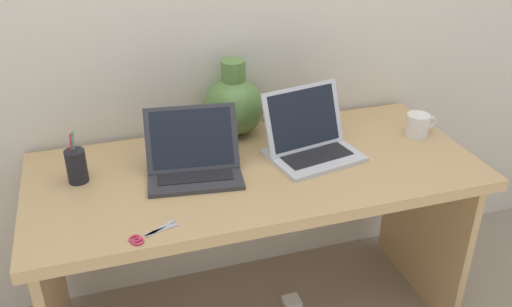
{
  "coord_description": "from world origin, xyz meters",
  "views": [
    {
      "loc": [
        -0.49,
        -1.55,
        1.64
      ],
      "look_at": [
        0.0,
        0.0,
        0.76
      ],
      "focal_mm": 38.57,
      "sensor_mm": 36.0,
      "label": 1
    }
  ],
  "objects_px": {
    "laptop_left": "(193,158)",
    "pen_cup": "(76,166)",
    "laptop_right": "(309,138)",
    "green_vase": "(234,104)",
    "scissors": "(146,236)",
    "power_brick": "(292,302)",
    "coffee_mug": "(418,125)"
  },
  "relations": [
    {
      "from": "laptop_left",
      "to": "scissors",
      "type": "distance_m",
      "value": 0.37
    },
    {
      "from": "laptop_right",
      "to": "green_vase",
      "type": "height_order",
      "value": "green_vase"
    },
    {
      "from": "laptop_left",
      "to": "pen_cup",
      "type": "bearing_deg",
      "value": 171.12
    },
    {
      "from": "pen_cup",
      "to": "power_brick",
      "type": "bearing_deg",
      "value": -3.38
    },
    {
      "from": "laptop_left",
      "to": "power_brick",
      "type": "xyz_separation_m",
      "value": [
        0.38,
        0.01,
        -0.75
      ]
    },
    {
      "from": "power_brick",
      "to": "green_vase",
      "type": "bearing_deg",
      "value": 125.23
    },
    {
      "from": "laptop_left",
      "to": "green_vase",
      "type": "xyz_separation_m",
      "value": [
        0.21,
        0.25,
        0.06
      ]
    },
    {
      "from": "green_vase",
      "to": "coffee_mug",
      "type": "xyz_separation_m",
      "value": [
        0.65,
        -0.23,
        -0.07
      ]
    },
    {
      "from": "coffee_mug",
      "to": "power_brick",
      "type": "xyz_separation_m",
      "value": [
        -0.48,
        -0.01,
        -0.74
      ]
    },
    {
      "from": "laptop_right",
      "to": "coffee_mug",
      "type": "bearing_deg",
      "value": 1.76
    },
    {
      "from": "scissors",
      "to": "power_brick",
      "type": "xyz_separation_m",
      "value": [
        0.58,
        0.32,
        -0.7
      ]
    },
    {
      "from": "coffee_mug",
      "to": "green_vase",
      "type": "bearing_deg",
      "value": 160.54
    },
    {
      "from": "laptop_left",
      "to": "coffee_mug",
      "type": "relative_size",
      "value": 2.7
    },
    {
      "from": "laptop_right",
      "to": "scissors",
      "type": "xyz_separation_m",
      "value": [
        -0.62,
        -0.31,
        -0.06
      ]
    },
    {
      "from": "green_vase",
      "to": "pen_cup",
      "type": "distance_m",
      "value": 0.61
    },
    {
      "from": "laptop_right",
      "to": "scissors",
      "type": "height_order",
      "value": "laptop_right"
    },
    {
      "from": "coffee_mug",
      "to": "power_brick",
      "type": "relative_size",
      "value": 1.76
    },
    {
      "from": "green_vase",
      "to": "pen_cup",
      "type": "xyz_separation_m",
      "value": [
        -0.58,
        -0.19,
        -0.06
      ]
    },
    {
      "from": "laptop_left",
      "to": "pen_cup",
      "type": "xyz_separation_m",
      "value": [
        -0.37,
        0.06,
        0.0
      ]
    },
    {
      "from": "scissors",
      "to": "power_brick",
      "type": "relative_size",
      "value": 2.06
    },
    {
      "from": "laptop_left",
      "to": "coffee_mug",
      "type": "xyz_separation_m",
      "value": [
        0.86,
        0.02,
        -0.01
      ]
    },
    {
      "from": "laptop_left",
      "to": "coffee_mug",
      "type": "bearing_deg",
      "value": 1.39
    },
    {
      "from": "laptop_right",
      "to": "coffee_mug",
      "type": "distance_m",
      "value": 0.45
    },
    {
      "from": "laptop_right",
      "to": "pen_cup",
      "type": "relative_size",
      "value": 1.97
    },
    {
      "from": "laptop_left",
      "to": "power_brick",
      "type": "distance_m",
      "value": 0.84
    },
    {
      "from": "laptop_left",
      "to": "laptop_right",
      "type": "distance_m",
      "value": 0.41
    },
    {
      "from": "scissors",
      "to": "pen_cup",
      "type": "bearing_deg",
      "value": 114.59
    },
    {
      "from": "power_brick",
      "to": "laptop_right",
      "type": "bearing_deg",
      "value": -9.76
    },
    {
      "from": "green_vase",
      "to": "coffee_mug",
      "type": "bearing_deg",
      "value": -19.46
    },
    {
      "from": "laptop_right",
      "to": "pen_cup",
      "type": "bearing_deg",
      "value": 176.31
    },
    {
      "from": "pen_cup",
      "to": "scissors",
      "type": "xyz_separation_m",
      "value": [
        0.17,
        -0.37,
        -0.05
      ]
    },
    {
      "from": "laptop_left",
      "to": "coffee_mug",
      "type": "height_order",
      "value": "laptop_left"
    }
  ]
}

